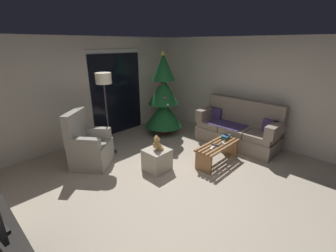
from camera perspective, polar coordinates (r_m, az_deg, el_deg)
The scene contains 17 objects.
ground_plane at distance 4.07m, azimuth 3.35°, elevation -15.18°, with size 7.00×7.00×0.00m, color #B2A38E.
wall_back at distance 5.88m, azimuth -19.91°, elevation 8.20°, with size 5.72×0.12×2.50m, color beige.
wall_right at distance 5.91m, azimuth 22.13°, elevation 7.99°, with size 0.12×6.00×2.50m, color beige.
patio_door_frame at distance 6.25m, azimuth -12.74°, elevation 8.14°, with size 1.60×0.02×2.20m, color silver.
patio_door_glass at distance 6.24m, azimuth -12.62°, elevation 7.67°, with size 1.50×0.02×2.10m, color black.
couch at distance 5.73m, azimuth 17.13°, elevation -0.65°, with size 0.79×1.94×1.08m.
coffee_table at distance 4.80m, azimuth 12.33°, elevation -5.98°, with size 1.10×0.40×0.41m.
remote_graphite at distance 4.67m, azimuth 11.78°, elevation -4.65°, with size 0.04×0.16×0.02m, color #333338.
remote_silver at distance 4.78m, azimuth 13.71°, elevation -4.22°, with size 0.04×0.16×0.02m, color #ADADB2.
remote_white at distance 4.53m, azimuth 10.95°, elevation -5.39°, with size 0.04×0.16×0.02m, color silver.
book_stack at distance 5.05m, azimuth 14.25°, elevation -2.63°, with size 0.24×0.19×0.07m.
cell_phone at distance 5.06m, azimuth 14.42°, elevation -2.15°, with size 0.07×0.14×0.01m, color black.
christmas_tree at distance 6.02m, azimuth -1.13°, elevation 6.81°, with size 1.01×1.01×2.18m.
armchair at distance 4.80m, azimuth -19.31°, elevation -4.97°, with size 0.96×0.96×1.13m.
floor_lamp at distance 4.89m, azimuth -15.72°, elevation 9.50°, with size 0.32×0.32×1.78m.
ottoman at distance 4.46m, azimuth -2.78°, elevation -8.44°, with size 0.44×0.44×0.43m, color #B2A893.
teddy_bear_honey at distance 4.31m, azimuth -2.71°, elevation -4.51°, with size 0.22×0.21×0.29m.
Camera 1 is at (-2.55, -2.12, 2.35)m, focal length 24.30 mm.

